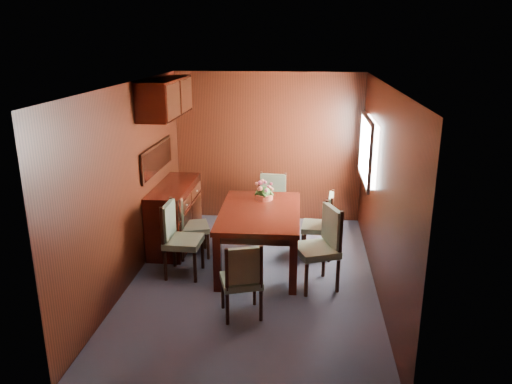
# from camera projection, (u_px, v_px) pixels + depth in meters

# --- Properties ---
(ground) EXTENTS (4.50, 4.50, 0.00)m
(ground) POSITION_uv_depth(u_px,v_px,m) (254.00, 279.00, 6.27)
(ground) COLOR #3D4154
(ground) RESTS_ON ground
(room_shell) EXTENTS (3.06, 4.52, 2.41)m
(room_shell) POSITION_uv_depth(u_px,v_px,m) (248.00, 146.00, 6.11)
(room_shell) COLOR black
(room_shell) RESTS_ON ground
(sideboard) EXTENTS (0.48, 1.40, 0.90)m
(sideboard) POSITION_uv_depth(u_px,v_px,m) (175.00, 215.00, 7.21)
(sideboard) COLOR black
(sideboard) RESTS_ON ground
(dining_table) EXTENTS (1.06, 1.66, 0.77)m
(dining_table) POSITION_uv_depth(u_px,v_px,m) (260.00, 218.00, 6.47)
(dining_table) COLOR black
(dining_table) RESTS_ON ground
(chair_left_near) EXTENTS (0.45, 0.47, 0.96)m
(chair_left_near) POSITION_uv_depth(u_px,v_px,m) (178.00, 235.00, 6.25)
(chair_left_near) COLOR black
(chair_left_near) RESTS_ON ground
(chair_left_far) EXTENTS (0.51, 0.53, 0.89)m
(chair_left_far) POSITION_uv_depth(u_px,v_px,m) (188.00, 222.00, 6.80)
(chair_left_far) COLOR black
(chair_left_far) RESTS_ON ground
(chair_right_near) EXTENTS (0.61, 0.62, 1.02)m
(chair_right_near) POSITION_uv_depth(u_px,v_px,m) (322.00, 242.00, 5.95)
(chair_right_near) COLOR black
(chair_right_near) RESTS_ON ground
(chair_right_far) EXTENTS (0.44, 0.46, 0.91)m
(chair_right_far) POSITION_uv_depth(u_px,v_px,m) (323.00, 222.00, 6.79)
(chair_right_far) COLOR black
(chair_right_far) RESTS_ON ground
(chair_head) EXTENTS (0.51, 0.50, 0.87)m
(chair_head) POSITION_uv_depth(u_px,v_px,m) (242.00, 277.00, 5.27)
(chair_head) COLOR black
(chair_head) RESTS_ON ground
(chair_foot) EXTENTS (0.47, 0.45, 0.91)m
(chair_foot) POSITION_uv_depth(u_px,v_px,m) (272.00, 200.00, 7.68)
(chair_foot) COLOR black
(chair_foot) RESTS_ON ground
(flower_centerpiece) EXTENTS (0.26, 0.26, 0.26)m
(flower_centerpiece) POSITION_uv_depth(u_px,v_px,m) (264.00, 191.00, 6.83)
(flower_centerpiece) COLOR #BE573A
(flower_centerpiece) RESTS_ON dining_table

